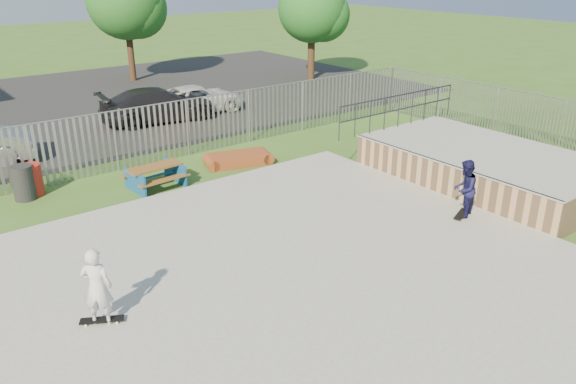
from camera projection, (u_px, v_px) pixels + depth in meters
ground at (245, 302)px, 11.37m from camera, size 120.00×120.00×0.00m
concrete_slab at (245, 299)px, 11.34m from camera, size 15.00×12.00×0.15m
quarter_pipe at (483, 166)px, 17.28m from camera, size 5.50×7.05×2.19m
fence at (180, 181)px, 14.91m from camera, size 26.04×16.02×2.00m
picnic_table at (156, 177)px, 17.01m from camera, size 1.73×1.46×0.69m
funbox at (238, 159)px, 19.00m from camera, size 2.09×1.43×0.38m
trash_bin_red at (32, 180)px, 16.40m from camera, size 0.57×0.57×0.95m
trash_bin_grey at (23, 183)px, 16.11m from camera, size 0.61×0.61×1.02m
parking_lot at (11, 114)px, 25.27m from camera, size 40.00×18.00×0.02m
car_dark at (158, 105)px, 23.89m from camera, size 5.12×2.60×1.42m
car_white at (198, 99)px, 25.42m from camera, size 4.51×2.54×1.19m
tree_mid at (125, 1)px, 30.70m from camera, size 4.22×4.22×6.51m
tree_right at (312, 8)px, 31.26m from camera, size 3.81×3.81×5.87m
skateboard_a at (461, 215)px, 14.85m from camera, size 0.82×0.47×0.08m
skateboard_b at (102, 321)px, 10.47m from camera, size 0.80×0.56×0.08m
skater_navy at (465, 189)px, 14.56m from camera, size 0.92×0.82×1.56m
skater_white at (97, 287)px, 10.19m from camera, size 0.68×0.65×1.56m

